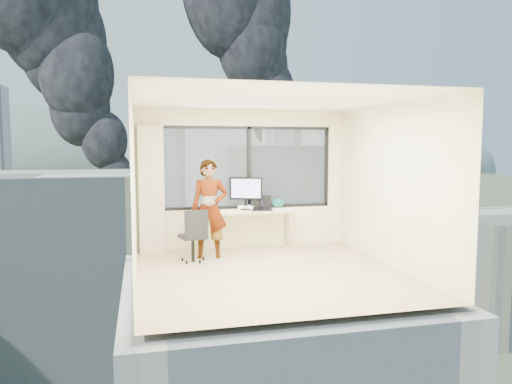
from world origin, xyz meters
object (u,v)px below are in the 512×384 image
object	(u,v)px
person	(209,209)
desk	(248,230)
monitor	(246,193)
game_console	(246,207)
chair	(193,235)
handbag	(278,203)
laptop	(262,204)

from	to	relation	value
person	desk	bearing A→B (deg)	36.28
monitor	game_console	distance (m)	0.28
desk	chair	world-z (taller)	chair
chair	game_console	size ratio (longest dim) A/B	3.16
game_console	handbag	size ratio (longest dim) A/B	1.17
person	game_console	xyz separation A→B (m)	(0.77, 0.56, -0.07)
game_console	laptop	size ratio (longest dim) A/B	0.72
game_console	person	bearing A→B (deg)	-125.77
laptop	handbag	bearing A→B (deg)	43.33
desk	chair	bearing A→B (deg)	-149.47
handbag	desk	bearing A→B (deg)	-149.22
chair	game_console	world-z (taller)	chair
person	game_console	size ratio (longest dim) A/B	5.94
chair	game_console	xyz separation A→B (m)	(1.09, 0.81, 0.33)
desk	laptop	bearing A→B (deg)	-10.46
monitor	handbag	bearing A→B (deg)	28.38
chair	handbag	bearing A→B (deg)	13.39
monitor	game_console	size ratio (longest dim) A/B	2.15
desk	handbag	bearing A→B (deg)	19.32
person	laptop	distance (m)	1.08
laptop	game_console	bearing A→B (deg)	146.71
desk	chair	distance (m)	1.26
chair	person	size ratio (longest dim) A/B	0.53
desk	monitor	distance (m)	0.69
desk	handbag	distance (m)	0.83
desk	game_console	size ratio (longest dim) A/B	6.28
desk	monitor	world-z (taller)	monitor
chair	laptop	world-z (taller)	laptop
game_console	laptop	bearing A→B (deg)	-23.03
game_console	laptop	distance (m)	0.35
desk	person	size ratio (longest dim) A/B	1.06
laptop	desk	bearing A→B (deg)	177.28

